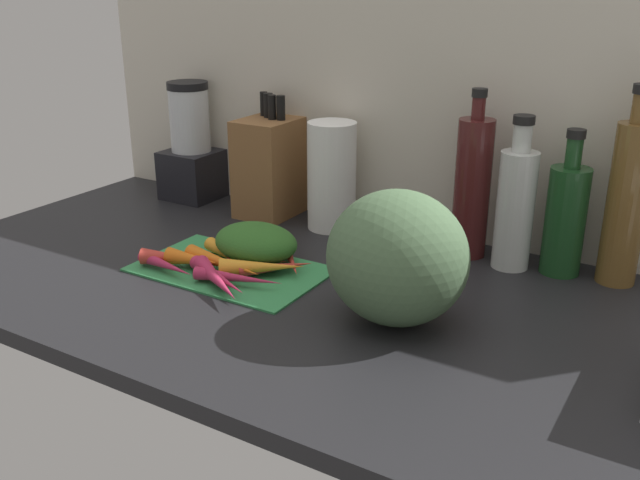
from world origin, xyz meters
TOP-DOWN VIEW (x-y plane):
  - ground_plane at (0.00, 0.00)cm, footprint 170.00×80.00cm
  - wall_back at (0.00, 38.50)cm, footprint 170.00×3.00cm
  - cutting_board at (-20.43, -1.91)cm, footprint 36.22×22.48cm
  - carrot_0 at (-16.03, 1.28)cm, footprint 11.81×6.69cm
  - carrot_1 at (-26.05, -6.03)cm, footprint 11.48×5.32cm
  - carrot_2 at (-22.84, 0.49)cm, footprint 13.78×8.19cm
  - carrot_3 at (-20.71, 4.13)cm, footprint 17.12×3.87cm
  - carrot_4 at (-16.24, -10.97)cm, footprint 16.86×11.94cm
  - carrot_5 at (-12.58, -2.39)cm, footprint 15.04×11.57cm
  - carrot_6 at (-20.02, -4.43)cm, footprint 18.24×5.24cm
  - carrot_7 at (-17.33, -9.32)cm, footprint 17.20×9.02cm
  - carrot_8 at (-11.20, 5.02)cm, footprint 12.75×13.59cm
  - carrot_9 at (-29.31, -10.00)cm, footprint 14.48×4.50cm
  - carrot_10 at (-31.21, -7.49)cm, footprint 10.75×7.44cm
  - carrot_11 at (-11.04, -0.23)cm, footprint 11.73×12.07cm
  - carrot_12 at (-13.99, -7.73)cm, footprint 17.01×6.74cm
  - carrot_greens_pile at (-18.16, 3.50)cm, footprint 17.29×13.30cm
  - winter_squash at (15.67, -4.24)cm, footprint 23.28×21.58cm
  - knife_block at (-33.41, 31.27)cm, footprint 11.95×17.14cm
  - blender_appliance at (-57.76, 31.02)cm, footprint 13.10×13.10cm
  - paper_towel_roll at (-16.22, 29.50)cm, footprint 10.69×10.69cm
  - bottle_0 at (15.67, 29.87)cm, footprint 7.13×7.13cm
  - bottle_1 at (24.98, 28.08)cm, footprint 7.19×7.19cm
  - bottle_2 at (33.94, 30.24)cm, footprint 7.55×7.55cm
  - bottle_3 at (43.90, 31.14)cm, footprint 7.05×7.05cm

SIDE VIEW (x-z plane):
  - ground_plane at x=0.00cm, z-range -3.00..0.00cm
  - cutting_board at x=-20.43cm, z-range 0.00..0.80cm
  - carrot_0 at x=-16.03cm, z-range 0.80..3.03cm
  - carrot_3 at x=-20.71cm, z-range 0.80..3.13cm
  - carrot_9 at x=-29.31cm, z-range 0.80..3.27cm
  - carrot_12 at x=-13.99cm, z-range 0.80..3.30cm
  - carrot_8 at x=-11.20cm, z-range 0.80..3.35cm
  - carrot_11 at x=-11.04cm, z-range 0.80..3.41cm
  - carrot_7 at x=-17.33cm, z-range 0.80..3.46cm
  - carrot_2 at x=-22.84cm, z-range 0.80..3.62cm
  - carrot_4 at x=-16.24cm, z-range 0.80..3.95cm
  - carrot_10 at x=-31.21cm, z-range 0.80..4.07cm
  - carrot_6 at x=-20.02cm, z-range 0.80..4.15cm
  - carrot_1 at x=-26.05cm, z-range 0.80..4.22cm
  - carrot_5 at x=-12.58cm, z-range 0.80..4.39cm
  - carrot_greens_pile at x=-18.16cm, z-range 0.80..8.12cm
  - bottle_2 at x=33.94cm, z-range -2.82..24.89cm
  - winter_squash at x=15.67cm, z-range 0.00..22.21cm
  - knife_block at x=-33.41cm, z-range -2.50..25.70cm
  - paper_towel_roll at x=-16.22cm, z-range 0.00..23.89cm
  - bottle_1 at x=24.98cm, z-range -2.36..27.31cm
  - blender_appliance at x=-57.76cm, z-range -2.05..27.11cm
  - bottle_0 at x=15.67cm, z-range -2.41..31.10cm
  - bottle_3 at x=43.90cm, z-range -2.36..33.94cm
  - wall_back at x=0.00cm, z-range 0.00..60.00cm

